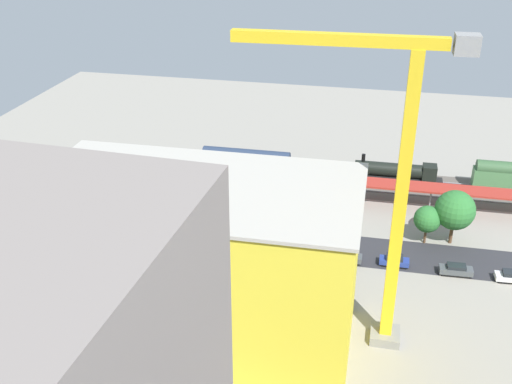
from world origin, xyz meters
TOP-DOWN VIEW (x-y plane):
  - ground_plane at (0.00, 0.00)m, footprint 166.72×166.72m
  - rail_bed at (0.00, -20.58)m, footprint 104.31×13.99m
  - street_asphalt at (0.00, 4.15)m, footprint 104.28×9.91m
  - track_rails at (0.00, -20.58)m, footprint 104.20×7.55m
  - platform_canopy_near at (-3.00, -12.56)m, footprint 68.93×4.67m
  - locomotive at (-13.14, -23.12)m, footprint 16.58×2.84m
  - freight_coach_far at (15.68, -18.04)m, footprint 17.48×3.28m
  - parked_car_0 at (-29.07, 7.75)m, footprint 4.51×2.07m
  - parked_car_1 at (-21.49, 7.66)m, footprint 4.79×1.95m
  - parked_car_2 at (-12.71, 7.04)m, footprint 4.34×1.77m
  - parked_car_3 at (-5.58, 7.56)m, footprint 4.80×1.77m
  - parked_car_4 at (2.73, 8.03)m, footprint 4.57×1.73m
  - parked_car_5 at (10.86, 7.09)m, footprint 4.05×1.91m
  - parked_car_6 at (18.55, 7.61)m, footprint 4.85×1.94m
  - parked_car_7 at (26.72, 7.54)m, footprint 4.38×1.95m
  - construction_building at (10.37, 28.91)m, footprint 36.26×19.65m
  - construction_roof_slab at (10.37, 28.91)m, footprint 36.86×20.26m
  - tower_crane at (-10.19, 24.43)m, footprint 24.58×3.60m
  - box_truck_0 at (12.39, 14.62)m, footprint 8.55×3.14m
  - street_tree_0 at (4.11, -0.26)m, footprint 5.34×5.34m
  - street_tree_1 at (-21.30, -1.46)m, footprint 6.24×6.24m
  - street_tree_2 at (8.18, -1.43)m, footprint 5.88×5.88m
  - street_tree_3 at (-17.33, -0.59)m, footprint 4.25×4.25m
  - traffic_light at (5.64, 8.39)m, footprint 0.50×0.36m

SIDE VIEW (x-z plane):
  - ground_plane at x=0.00m, z-range 0.00..0.00m
  - rail_bed at x=0.00m, z-range 0.00..0.01m
  - street_asphalt at x=0.00m, z-range 0.00..0.01m
  - track_rails at x=0.00m, z-range 0.12..0.24m
  - parked_car_4 at x=2.73m, z-range -0.08..1.53m
  - parked_car_0 at x=-29.07m, z-range -0.09..1.55m
  - parked_car_1 at x=-21.49m, z-range -0.08..1.56m
  - parked_car_2 at x=-12.71m, z-range -0.09..1.57m
  - parked_car_5 at x=10.86m, z-range -0.09..1.58m
  - parked_car_6 at x=18.55m, z-range -0.10..1.60m
  - parked_car_3 at x=-5.58m, z-range -0.10..1.70m
  - parked_car_7 at x=26.72m, z-range -0.10..1.71m
  - box_truck_0 at x=12.39m, z-range -0.06..3.42m
  - locomotive at x=-13.14m, z-range -0.70..4.31m
  - freight_coach_far at x=15.68m, z-range 0.14..6.23m
  - platform_canopy_near at x=-3.00m, z-range 1.90..6.13m
  - street_tree_3 at x=-17.33m, z-range 1.05..7.44m
  - traffic_light at x=5.64m, z-range 1.10..8.00m
  - street_tree_0 at x=4.11m, z-range 1.15..8.81m
  - street_tree_2 at x=8.18m, z-range 1.43..10.19m
  - street_tree_1 at x=-21.30m, z-range 1.35..10.31m
  - construction_building at x=10.37m, z-range 0.00..20.74m
  - construction_roof_slab at x=10.37m, z-range 20.74..21.14m
  - tower_crane at x=-10.19m, z-range 3.08..40.84m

